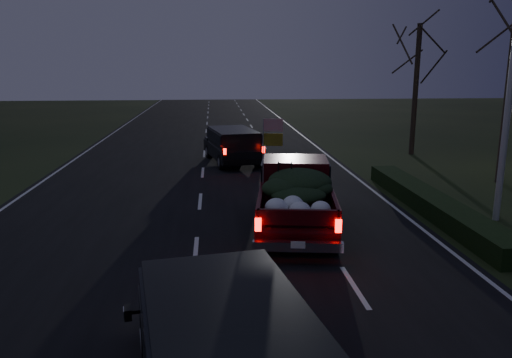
{
  "coord_description": "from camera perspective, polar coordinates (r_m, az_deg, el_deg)",
  "views": [
    {
      "loc": [
        0.53,
        -12.57,
        4.84
      ],
      "look_at": [
        1.85,
        2.85,
        1.3
      ],
      "focal_mm": 35.0,
      "sensor_mm": 36.0,
      "label": 1
    }
  ],
  "objects": [
    {
      "name": "bare_tree_far",
      "position": [
        28.75,
        18.0,
        13.05
      ],
      "size": [
        3.6,
        3.6,
        7.0
      ],
      "color": "black",
      "rests_on": "ground"
    },
    {
      "name": "pickup_truck",
      "position": [
        15.05,
        4.54,
        -1.51
      ],
      "size": [
        2.91,
        5.89,
        2.96
      ],
      "rotation": [
        0.0,
        0.0,
        -0.14
      ],
      "color": "#3E080D",
      "rests_on": "ground"
    },
    {
      "name": "road_asphalt",
      "position": [
        13.48,
        -6.9,
        -8.21
      ],
      "size": [
        14.0,
        120.0,
        0.02
      ],
      "primitive_type": "cube",
      "color": "black",
      "rests_on": "ground"
    },
    {
      "name": "lead_suv",
      "position": [
        25.06,
        -2.67,
        4.2
      ],
      "size": [
        2.94,
        5.2,
        1.41
      ],
      "rotation": [
        0.0,
        0.0,
        0.19
      ],
      "color": "black",
      "rests_on": "ground"
    },
    {
      "name": "hedge_row",
      "position": [
        17.78,
        19.45,
        -2.67
      ],
      "size": [
        1.0,
        10.0,
        0.6
      ],
      "primitive_type": "cube",
      "color": "black",
      "rests_on": "ground"
    },
    {
      "name": "rear_suv",
      "position": [
        7.01,
        -3.3,
        -19.17
      ],
      "size": [
        3.01,
        5.44,
        1.48
      ],
      "rotation": [
        0.0,
        0.0,
        0.18
      ],
      "color": "black",
      "rests_on": "ground"
    },
    {
      "name": "ground",
      "position": [
        13.48,
        -6.9,
        -8.25
      ],
      "size": [
        120.0,
        120.0,
        0.0
      ],
      "primitive_type": "plane",
      "color": "black",
      "rests_on": "ground"
    }
  ]
}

